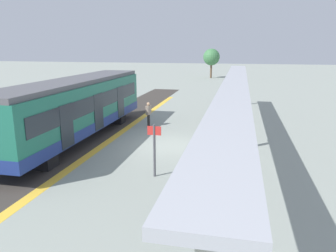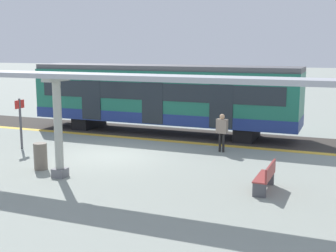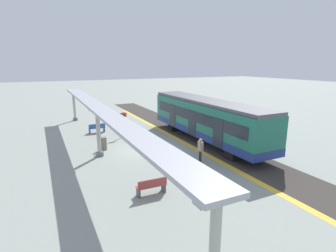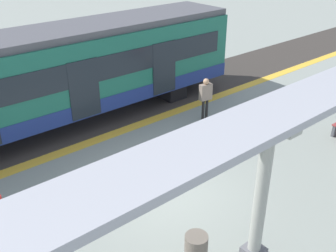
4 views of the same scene
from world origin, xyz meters
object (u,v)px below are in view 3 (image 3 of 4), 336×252
Objects in this scene: train_near_carriage at (206,119)px; trash_bin at (104,144)px; platform_info_sign at (124,122)px; passenger_waiting_near_edge at (200,148)px; canopy_pillar_second at (98,132)px; canopy_pillar_nearest at (74,105)px; bench_near_end at (152,186)px; bench_mid_platform at (97,128)px.

train_near_carriage reaches higher than trash_bin.
train_near_carriage reaches higher than platform_info_sign.
trash_bin is 7.42m from passenger_waiting_near_edge.
platform_info_sign is 8.70m from passenger_waiting_near_edge.
trash_bin is (-0.55, -1.22, -1.23)m from canopy_pillar_second.
canopy_pillar_nearest is 2.08× the size of passenger_waiting_near_edge.
passenger_waiting_near_edge is at bearing 143.71° from canopy_pillar_second.
canopy_pillar_second is 1.54× the size of platform_info_sign.
passenger_waiting_near_edge reaches higher than bench_near_end.
canopy_pillar_second is 7.04m from passenger_waiting_near_edge.
train_near_carriage is 15.93m from canopy_pillar_nearest.
canopy_pillar_nearest is at bearing -80.43° from bench_mid_platform.
canopy_pillar_nearest is 13.17m from canopy_pillar_second.
canopy_pillar_nearest and canopy_pillar_second have the same top height.
canopy_pillar_second is at bearing 65.58° from trash_bin.
canopy_pillar_nearest is at bearing -71.93° from passenger_waiting_near_edge.
train_near_carriage reaches higher than canopy_pillar_second.
platform_info_sign is at bearing 128.64° from bench_mid_platform.
canopy_pillar_second is at bearing -1.20° from train_near_carriage.
train_near_carriage is 9.16× the size of bench_mid_platform.
passenger_waiting_near_edge is at bearing -149.82° from bench_near_end.
bench_near_end is (7.57, 6.60, -1.39)m from train_near_carriage.
canopy_pillar_second is at bearing -36.29° from passenger_waiting_near_edge.
bench_near_end is 5.27m from passenger_waiting_near_edge.
bench_near_end is 0.69× the size of platform_info_sign.
passenger_waiting_near_edge is (-5.65, 17.31, -0.70)m from canopy_pillar_nearest.
platform_info_sign is at bearing -130.20° from trash_bin.
canopy_pillar_second reaches higher than bench_near_end.
platform_info_sign reaches higher than bench_mid_platform.
trash_bin reaches higher than bench_mid_platform.
bench_mid_platform is 5.32m from trash_bin.
bench_near_end is 8.02m from trash_bin.
canopy_pillar_second is at bearing -80.62° from bench_near_end.
bench_near_end is 1.00× the size of bench_mid_platform.
canopy_pillar_second reaches higher than trash_bin.
platform_info_sign is at bearing -99.87° from bench_near_end.
passenger_waiting_near_edge is (-4.53, -2.63, 0.57)m from bench_near_end.
canopy_pillar_nearest is at bearing -71.51° from platform_info_sign.
train_near_carriage reaches higher than bench_near_end.
passenger_waiting_near_edge is at bearing 113.01° from bench_mid_platform.
platform_info_sign is (-2.46, -2.92, 0.84)m from trash_bin.
canopy_pillar_nearest is (8.69, -13.35, -0.11)m from train_near_carriage.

